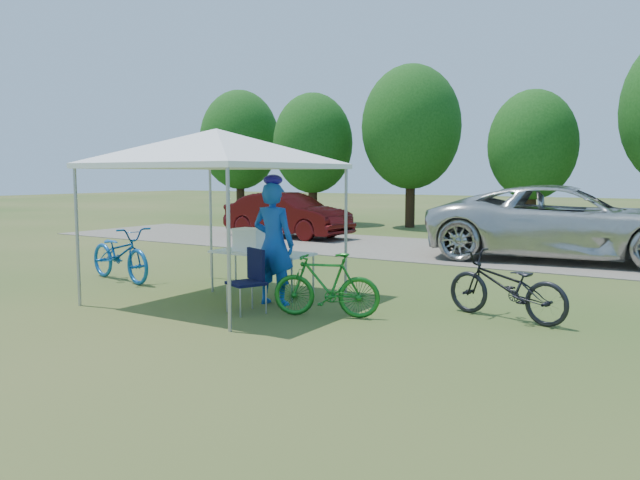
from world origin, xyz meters
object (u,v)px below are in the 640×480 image
object	(u,v)px
cyclist	(274,244)
folding_chair	(251,275)
cooler	(250,239)
bike_blue	(120,254)
folding_table	(262,254)
bike_dark	(506,286)
bike_green	(326,285)
minivan	(566,223)
sedan	(288,215)

from	to	relation	value
cyclist	folding_chair	bearing A→B (deg)	86.43
cooler	bike_blue	bearing A→B (deg)	-172.68
folding_table	bike_dark	size ratio (longest dim) A/B	0.98
folding_table	bike_green	xyz separation A→B (m)	(1.80, -0.87, -0.22)
bike_blue	minivan	world-z (taller)	minivan
cooler	bike_green	xyz separation A→B (m)	(2.05, -0.87, -0.46)
folding_chair	minivan	xyz separation A→B (m)	(2.83, 8.19, 0.35)
minivan	folding_table	bearing A→B (deg)	146.36
folding_chair	bike_dark	world-z (taller)	bike_dark
cyclist	sedan	world-z (taller)	cyclist
minivan	cooler	bearing A→B (deg)	144.80
minivan	sedan	distance (m)	8.60
folding_chair	cyclist	world-z (taller)	cyclist
cooler	bike_dark	distance (m)	4.27
bike_dark	cooler	bearing A→B (deg)	-72.48
bike_green	bike_dark	bearing A→B (deg)	97.98
cooler	bike_green	bearing A→B (deg)	-22.95
bike_blue	folding_table	bearing A→B (deg)	-72.02
cooler	bike_green	world-z (taller)	cooler
folding_chair	cyclist	distance (m)	0.71
folding_chair	cooler	world-z (taller)	cooler
bike_blue	sedan	world-z (taller)	sedan
cooler	bike_blue	distance (m)	2.89
bike_blue	bike_green	bearing A→B (deg)	-84.62
bike_dark	sedan	size ratio (longest dim) A/B	0.42
folding_chair	minivan	bearing A→B (deg)	94.06
sedan	bike_green	bearing A→B (deg)	-138.19
bike_dark	minivan	world-z (taller)	minivan
folding_chair	cyclist	xyz separation A→B (m)	(-0.02, 0.59, 0.40)
folding_chair	folding_table	bearing A→B (deg)	143.70
folding_table	bike_green	world-z (taller)	bike_green
folding_table	bike_green	distance (m)	2.01
bike_blue	bike_dark	world-z (taller)	bike_blue
cyclist	bike_green	size ratio (longest dim) A/B	1.24
cyclist	bike_dark	xyz separation A→B (m)	(3.33, 0.89, -0.47)
bike_green	folding_chair	bearing A→B (deg)	-95.74
bike_blue	sedan	xyz separation A→B (m)	(-1.95, 8.30, 0.21)
bike_green	bike_dark	world-z (taller)	bike_dark
folding_chair	cyclist	size ratio (longest dim) A/B	0.49
sedan	minivan	bearing A→B (deg)	-92.09
cyclist	bike_dark	size ratio (longest dim) A/B	1.05
folding_table	cooler	xyz separation A→B (m)	(-0.24, -0.00, 0.24)
bike_green	minivan	world-z (taller)	minivan
bike_blue	minivan	xyz separation A→B (m)	(6.60, 7.39, 0.37)
bike_green	bike_dark	distance (m)	2.49
cyclist	minivan	distance (m)	8.11
folding_table	cyclist	size ratio (longest dim) A/B	0.93
folding_table	sedan	bearing A→B (deg)	122.40
cyclist	cooler	bearing A→B (deg)	-37.21
bike_green	sedan	distance (m)	11.15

